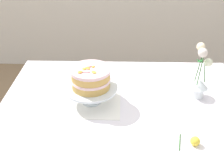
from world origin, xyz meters
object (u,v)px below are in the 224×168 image
(fallen_rose, at_px, (195,141))
(cake_stand, at_px, (91,90))
(dining_table, at_px, (125,118))
(flower_vase, at_px, (200,78))
(layer_cake, at_px, (91,78))

(fallen_rose, bearing_deg, cake_stand, 146.99)
(fallen_rose, bearing_deg, dining_table, 135.69)
(flower_vase, bearing_deg, cake_stand, -173.14)
(dining_table, bearing_deg, cake_stand, 173.32)
(dining_table, distance_m, cake_stand, 0.26)
(cake_stand, distance_m, layer_cake, 0.07)
(cake_stand, relative_size, flower_vase, 0.89)
(flower_vase, distance_m, fallen_rose, 0.42)
(dining_table, relative_size, fallen_rose, 12.67)
(cake_stand, xyz_separation_m, fallen_rose, (0.50, -0.32, -0.06))
(dining_table, xyz_separation_m, flower_vase, (0.41, 0.09, 0.22))
(dining_table, xyz_separation_m, layer_cake, (-0.19, 0.02, 0.25))
(fallen_rose, bearing_deg, flower_vase, 75.24)
(cake_stand, bearing_deg, dining_table, -6.68)
(dining_table, distance_m, fallen_rose, 0.45)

